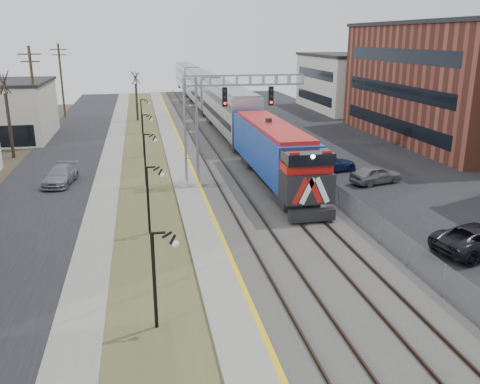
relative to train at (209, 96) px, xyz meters
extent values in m
cube|color=black|center=(-17.00, -26.85, -2.90)|extent=(7.00, 120.00, 0.04)
cube|color=gray|center=(-12.50, -26.85, -2.88)|extent=(2.00, 120.00, 0.08)
cube|color=#484E2A|center=(-9.50, -26.85, -2.89)|extent=(4.00, 120.00, 0.06)
cube|color=gray|center=(-6.50, -26.85, -2.80)|extent=(2.00, 120.00, 0.24)
cube|color=#595651|center=(-1.50, -26.85, -2.82)|extent=(8.00, 120.00, 0.20)
cube|color=black|center=(10.50, -26.85, -2.90)|extent=(16.00, 120.00, 0.04)
cube|color=gold|center=(-5.62, -26.85, -2.67)|extent=(0.24, 120.00, 0.01)
cube|color=#2D2119|center=(-4.25, -26.85, -2.64)|extent=(0.08, 120.00, 0.15)
cube|color=#2D2119|center=(-2.75, -26.85, -2.64)|extent=(0.08, 120.00, 0.15)
cube|color=#2D2119|center=(-0.75, -26.85, -2.64)|extent=(0.08, 120.00, 0.15)
cube|color=#2D2119|center=(0.75, -26.85, -2.64)|extent=(0.08, 120.00, 0.15)
cube|color=#13389A|center=(0.00, -35.72, -0.44)|extent=(3.00, 17.00, 4.25)
cube|color=black|center=(0.00, -44.42, -2.22)|extent=(2.80, 0.50, 0.70)
cube|color=#A1A4AB|center=(0.00, -15.42, 0.09)|extent=(3.00, 22.00, 5.33)
cube|color=#A1A4AB|center=(0.00, 7.38, 0.09)|extent=(3.00, 22.00, 5.33)
cube|color=#A1A4AB|center=(0.00, 30.18, 0.09)|extent=(3.00, 22.00, 5.33)
cube|color=gray|center=(-6.00, -33.85, 1.08)|extent=(1.00, 1.00, 8.00)
cube|color=gray|center=(-2.00, -33.85, 4.83)|extent=(9.00, 0.80, 0.80)
cube|color=black|center=(-3.50, -34.30, 3.68)|extent=(0.35, 0.25, 1.40)
cube|color=black|center=(0.00, -34.30, 3.68)|extent=(0.35, 0.25, 1.40)
cylinder|color=black|center=(-9.50, -53.85, -0.92)|extent=(0.14, 0.14, 4.00)
cylinder|color=black|center=(-9.50, -43.85, -0.92)|extent=(0.14, 0.14, 4.00)
cylinder|color=black|center=(-9.50, -33.85, -0.92)|extent=(0.14, 0.14, 4.00)
cylinder|color=black|center=(-9.50, -23.85, -0.92)|extent=(0.14, 0.14, 4.00)
cylinder|color=black|center=(-9.50, -11.85, -0.92)|extent=(0.14, 0.14, 4.00)
cylinder|color=#4C3823|center=(-20.00, -16.85, 2.08)|extent=(0.28, 0.28, 10.00)
cylinder|color=#4C3823|center=(-20.00, 3.15, 2.08)|extent=(0.28, 0.28, 10.00)
cube|color=gray|center=(2.70, -26.85, -2.12)|extent=(0.04, 120.00, 1.60)
cube|color=brown|center=(24.50, -21.85, 3.08)|extent=(16.00, 26.00, 12.00)
cube|color=beige|center=(24.50, 3.15, 1.08)|extent=(16.00, 18.00, 8.00)
cylinder|color=#382D23|center=(-21.50, -21.85, 0.06)|extent=(0.30, 0.30, 5.95)
cylinder|color=#382D23|center=(-10.00, -1.85, -0.47)|extent=(0.30, 0.30, 4.90)
imported|color=navy|center=(5.61, -32.55, -2.23)|extent=(5.05, 3.02, 1.37)
imported|color=slate|center=(7.79, -36.63, -2.21)|extent=(4.47, 2.70, 1.42)
imported|color=gray|center=(-15.91, -32.10, -2.25)|extent=(2.53, 4.85, 1.34)
camera|label=1|loc=(-9.67, -71.42, 7.90)|focal=38.00mm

